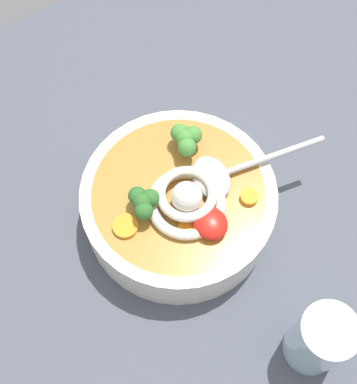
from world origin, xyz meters
TOP-DOWN VIEW (x-y plane):
  - table_slab at (0.00, 0.00)cm, footprint 92.32×92.32cm
  - soup_bowl at (3.49, 2.28)cm, footprint 23.62×23.62cm
  - noodle_pile at (1.68, 2.36)cm, footprint 10.16×9.96cm
  - soup_spoon at (2.36, -3.12)cm, footprint 6.86×17.53cm
  - chili_sauce_dollop at (-2.14, 1.70)cm, footprint 4.32×3.89cm
  - broccoli_floret_near_spoon at (3.75, 6.85)cm, footprint 4.19×3.61cm
  - broccoli_floret_front at (8.06, -1.79)cm, footprint 4.44×3.82cm
  - carrot_slice_extra_b at (3.06, 9.82)cm, footprint 2.98×2.98cm
  - carrot_slice_center at (-1.10, 3.95)cm, footprint 2.33×2.33cm
  - carrot_slice_extra_a at (-1.76, -4.18)cm, footprint 2.11×2.11cm
  - drinking_glass at (-18.83, -1.08)cm, footprint 6.09×6.09cm

SIDE VIEW (x-z plane):
  - table_slab at x=0.00cm, z-range 0.00..2.89cm
  - soup_bowl at x=3.49cm, z-range 3.00..9.78cm
  - drinking_glass at x=-18.83cm, z-range 2.89..13.11cm
  - carrot_slice_center at x=-1.10cm, z-range 9.67..10.14cm
  - carrot_slice_extra_b at x=3.06cm, z-range 9.67..10.21cm
  - carrot_slice_extra_a at x=-1.76cm, z-range 9.67..10.38cm
  - soup_spoon at x=2.36cm, z-range 9.67..11.27cm
  - chili_sauce_dollop at x=-2.14cm, z-range 9.67..11.61cm
  - noodle_pile at x=1.68cm, z-range 8.90..12.98cm
  - broccoli_floret_near_spoon at x=3.75cm, z-range 10.09..13.40cm
  - broccoli_floret_front at x=8.06cm, z-range 10.11..13.62cm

